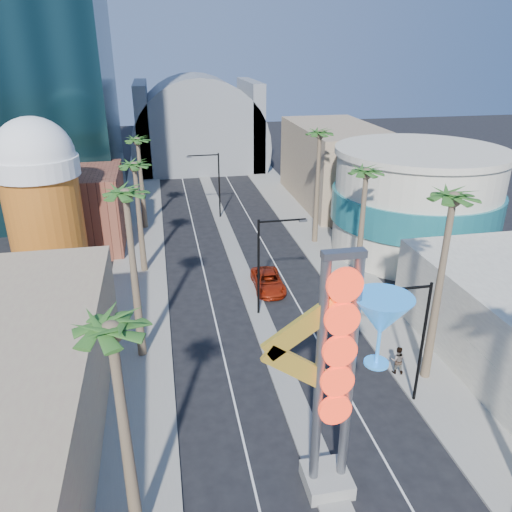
{
  "coord_description": "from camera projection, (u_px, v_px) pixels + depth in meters",
  "views": [
    {
      "loc": [
        -6.84,
        -13.98,
        20.11
      ],
      "look_at": [
        -0.14,
        20.29,
        4.96
      ],
      "focal_mm": 35.0,
      "sensor_mm": 36.0,
      "label": 1
    }
  ],
  "objects": [
    {
      "name": "sidewalk_west",
      "position": [
        140.0,
        251.0,
        51.61
      ],
      "size": [
        5.0,
        100.0,
        0.15
      ],
      "primitive_type": "cube",
      "color": "gray",
      "rests_on": "ground"
    },
    {
      "name": "sidewalk_east",
      "position": [
        316.0,
        238.0,
        54.95
      ],
      "size": [
        5.0,
        100.0,
        0.15
      ],
      "primitive_type": "cube",
      "color": "gray",
      "rests_on": "ground"
    },
    {
      "name": "median",
      "position": [
        227.0,
        234.0,
        55.98
      ],
      "size": [
        1.6,
        84.0,
        0.15
      ],
      "primitive_type": "cube",
      "color": "gray",
      "rests_on": "ground"
    },
    {
      "name": "brick_filler_west",
      "position": [
        73.0,
        210.0,
        51.6
      ],
      "size": [
        10.0,
        10.0,
        8.0
      ],
      "primitive_type": "cube",
      "color": "brown",
      "rests_on": "ground"
    },
    {
      "name": "filler_east",
      "position": [
        336.0,
        165.0,
        65.84
      ],
      "size": [
        10.0,
        20.0,
        10.0
      ],
      "primitive_type": "cube",
      "color": "#A07E67",
      "rests_on": "ground"
    },
    {
      "name": "beer_mug",
      "position": [
        41.0,
        196.0,
        42.69
      ],
      "size": [
        7.0,
        7.0,
        14.5
      ],
      "color": "#C55E1A",
      "rests_on": "ground"
    },
    {
      "name": "turquoise_building",
      "position": [
        415.0,
        202.0,
        49.89
      ],
      "size": [
        16.6,
        16.6,
        10.6
      ],
      "color": "#B9B09C",
      "rests_on": "ground"
    },
    {
      "name": "canopy",
      "position": [
        199.0,
        141.0,
        84.91
      ],
      "size": [
        22.0,
        16.0,
        22.0
      ],
      "color": "slate",
      "rests_on": "ground"
    },
    {
      "name": "neon_sign",
      "position": [
        354.0,
        360.0,
        21.7
      ],
      "size": [
        6.53,
        2.6,
        12.55
      ],
      "color": "gray",
      "rests_on": "ground"
    },
    {
      "name": "streetlight_0",
      "position": [
        266.0,
        258.0,
        37.96
      ],
      "size": [
        3.79,
        0.25,
        8.0
      ],
      "color": "black",
      "rests_on": "ground"
    },
    {
      "name": "streetlight_1",
      "position": [
        215.0,
        179.0,
        59.37
      ],
      "size": [
        3.79,
        0.25,
        8.0
      ],
      "color": "black",
      "rests_on": "ground"
    },
    {
      "name": "streetlight_2",
      "position": [
        416.0,
        333.0,
        28.26
      ],
      "size": [
        3.45,
        0.25,
        8.0
      ],
      "color": "black",
      "rests_on": "ground"
    },
    {
      "name": "palm_0",
      "position": [
        113.0,
        346.0,
        18.06
      ],
      "size": [
        2.4,
        2.4,
        11.7
      ],
      "color": "brown",
      "rests_on": "ground"
    },
    {
      "name": "palm_1",
      "position": [
        127.0,
        206.0,
        30.31
      ],
      "size": [
        2.4,
        2.4,
        12.7
      ],
      "color": "brown",
      "rests_on": "ground"
    },
    {
      "name": "palm_2",
      "position": [
        135.0,
        173.0,
        43.45
      ],
      "size": [
        2.4,
        2.4,
        11.2
      ],
      "color": "brown",
      "rests_on": "ground"
    },
    {
      "name": "palm_3",
      "position": [
        138.0,
        146.0,
        54.25
      ],
      "size": [
        2.4,
        2.4,
        11.2
      ],
      "color": "brown",
      "rests_on": "ground"
    },
    {
      "name": "palm_5",
      "position": [
        451.0,
        212.0,
        27.9
      ],
      "size": [
        2.4,
        2.4,
        13.2
      ],
      "color": "brown",
      "rests_on": "ground"
    },
    {
      "name": "palm_6",
      "position": [
        366.0,
        181.0,
        39.23
      ],
      "size": [
        2.4,
        2.4,
        11.7
      ],
      "color": "brown",
      "rests_on": "ground"
    },
    {
      "name": "palm_7",
      "position": [
        320.0,
        142.0,
        49.68
      ],
      "size": [
        2.4,
        2.4,
        12.7
      ],
      "color": "brown",
      "rests_on": "ground"
    },
    {
      "name": "red_pickup",
      "position": [
        268.0,
        281.0,
        43.55
      ],
      "size": [
        2.66,
        5.47,
        1.5
      ],
      "primitive_type": "imported",
      "rotation": [
        0.0,
        0.0,
        -0.03
      ],
      "color": "#A1230C",
      "rests_on": "ground"
    },
    {
      "name": "pedestrian_b",
      "position": [
        397.0,
        360.0,
        32.23
      ],
      "size": [
        1.11,
        0.99,
        1.91
      ],
      "primitive_type": "imported",
      "rotation": [
        0.0,
        0.0,
        2.81
      ],
      "color": "gray",
      "rests_on": "sidewalk_east"
    }
  ]
}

